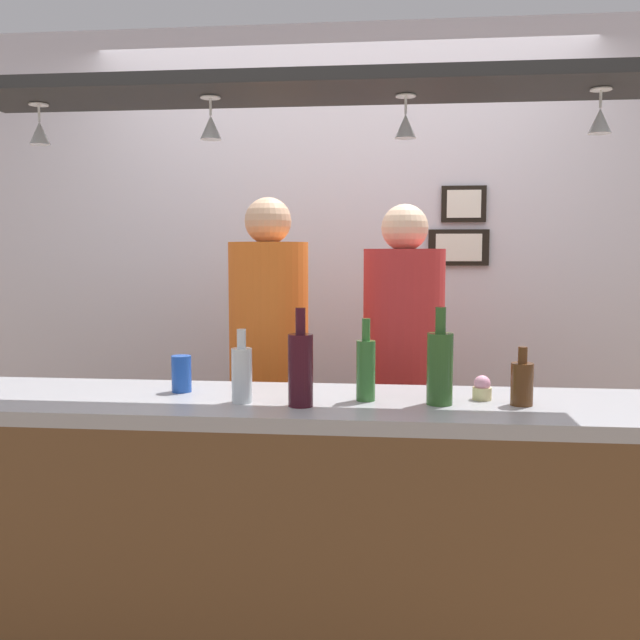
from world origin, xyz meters
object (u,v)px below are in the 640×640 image
object	(u,v)px
person_right_red_shirt	(403,361)
cupcake	(482,389)
person_left_orange_shirt	(269,355)
picture_frame_upper_small	(464,204)
bottle_beer_green_import	(366,368)
bottle_wine_dark_red	(299,368)
bottle_beer_brown_stubby	(522,382)
drink_can	(181,374)
bottle_soda_clear	(242,373)
picture_frame_lower_pair	(459,247)
bottle_champagne_green	(440,366)

from	to	relation	value
person_right_red_shirt	cupcake	size ratio (longest dim) A/B	21.25
person_left_orange_shirt	cupcake	bearing A→B (deg)	-41.71
picture_frame_upper_small	bottle_beer_green_import	bearing A→B (deg)	-106.82
bottle_wine_dark_red	person_left_orange_shirt	bearing A→B (deg)	105.88
bottle_beer_brown_stubby	drink_can	distance (m)	1.10
person_left_orange_shirt	bottle_soda_clear	world-z (taller)	person_left_orange_shirt
bottle_beer_brown_stubby	picture_frame_lower_pair	distance (m)	1.49
person_left_orange_shirt	bottle_beer_brown_stubby	bearing A→B (deg)	-40.71
bottle_soda_clear	bottle_wine_dark_red	world-z (taller)	bottle_wine_dark_red
bottle_champagne_green	bottle_wine_dark_red	size ratio (longest dim) A/B	1.00
picture_frame_lower_pair	bottle_wine_dark_red	bearing A→B (deg)	-111.70
bottle_champagne_green	picture_frame_upper_small	bearing A→B (deg)	82.15
drink_can	picture_frame_upper_small	size ratio (longest dim) A/B	0.55
bottle_beer_green_import	bottle_wine_dark_red	size ratio (longest dim) A/B	0.87
bottle_beer_green_import	bottle_soda_clear	size ratio (longest dim) A/B	1.13
bottle_soda_clear	picture_frame_lower_pair	distance (m)	1.72
bottle_beer_green_import	person_right_red_shirt	bearing A→B (deg)	80.68
bottle_soda_clear	drink_can	size ratio (longest dim) A/B	1.89
bottle_beer_green_import	bottle_soda_clear	xyz separation A→B (m)	(-0.38, -0.07, -0.01)
bottle_wine_dark_red	picture_frame_upper_small	distance (m)	1.74
cupcake	bottle_soda_clear	bearing A→B (deg)	-170.87
bottle_beer_brown_stubby	picture_frame_lower_pair	bearing A→B (deg)	92.86
person_right_red_shirt	picture_frame_lower_pair	distance (m)	0.85
bottle_beer_green_import	picture_frame_lower_pair	size ratio (longest dim) A/B	0.87
person_right_red_shirt	bottle_beer_brown_stubby	distance (m)	0.87
bottle_wine_dark_red	bottle_soda_clear	bearing A→B (deg)	169.67
person_right_red_shirt	bottle_beer_green_import	distance (m)	0.79
bottle_beer_green_import	drink_can	world-z (taller)	bottle_beer_green_import
person_right_red_shirt	bottle_beer_brown_stubby	world-z (taller)	person_right_red_shirt
person_left_orange_shirt	picture_frame_upper_small	distance (m)	1.28
bottle_wine_dark_red	person_right_red_shirt	bearing A→B (deg)	69.71
bottle_champagne_green	drink_can	distance (m)	0.85
person_right_red_shirt	bottle_champagne_green	world-z (taller)	person_right_red_shirt
bottle_wine_dark_red	picture_frame_upper_small	size ratio (longest dim) A/B	1.36
picture_frame_lower_pair	bottle_soda_clear	bearing A→B (deg)	-117.96
bottle_beer_green_import	picture_frame_lower_pair	distance (m)	1.52
bottle_beer_green_import	bottle_wine_dark_red	xyz separation A→B (m)	(-0.20, -0.10, 0.01)
person_left_orange_shirt	bottle_champagne_green	xyz separation A→B (m)	(0.68, -0.81, 0.09)
bottle_wine_dark_red	drink_can	distance (m)	0.46
bottle_soda_clear	picture_frame_upper_small	size ratio (longest dim) A/B	1.05
person_right_red_shirt	bottle_champagne_green	xyz separation A→B (m)	(0.10, -0.81, 0.11)
person_left_orange_shirt	bottle_champagne_green	distance (m)	1.06
person_left_orange_shirt	cupcake	size ratio (longest dim) A/B	21.67
bottle_beer_green_import	picture_frame_lower_pair	xyz separation A→B (m)	(0.40, 1.41, 0.39)
picture_frame_upper_small	bottle_beer_brown_stubby	bearing A→B (deg)	-88.00
person_left_orange_shirt	picture_frame_upper_small	size ratio (longest dim) A/B	7.68
drink_can	picture_frame_upper_small	bearing A→B (deg)	51.98
person_left_orange_shirt	drink_can	size ratio (longest dim) A/B	13.85
person_left_orange_shirt	picture_frame_lower_pair	world-z (taller)	person_left_orange_shirt
bottle_beer_green_import	drink_can	distance (m)	0.62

